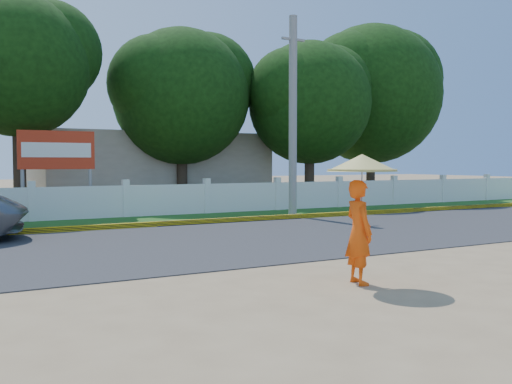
# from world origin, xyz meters

# --- Properties ---
(ground) EXTENTS (120.00, 120.00, 0.00)m
(ground) POSITION_xyz_m (0.00, 0.00, 0.00)
(ground) COLOR #9E8460
(ground) RESTS_ON ground
(road) EXTENTS (60.00, 7.00, 0.02)m
(road) POSITION_xyz_m (0.00, 4.50, 0.01)
(road) COLOR #38383A
(road) RESTS_ON ground
(grass_verge) EXTENTS (60.00, 3.50, 0.03)m
(grass_verge) POSITION_xyz_m (0.00, 9.75, 0.01)
(grass_verge) COLOR #2D601E
(grass_verge) RESTS_ON ground
(curb) EXTENTS (40.00, 0.18, 0.16)m
(curb) POSITION_xyz_m (0.00, 8.05, 0.08)
(curb) COLOR yellow
(curb) RESTS_ON ground
(fence) EXTENTS (40.00, 0.10, 1.10)m
(fence) POSITION_xyz_m (0.00, 11.20, 0.55)
(fence) COLOR silver
(fence) RESTS_ON ground
(building_near) EXTENTS (10.00, 6.00, 3.20)m
(building_near) POSITION_xyz_m (3.00, 18.00, 1.60)
(building_near) COLOR #B7AD99
(building_near) RESTS_ON ground
(utility_pole) EXTENTS (0.28, 0.28, 6.89)m
(utility_pole) POSITION_xyz_m (5.18, 8.80, 3.44)
(utility_pole) COLOR gray
(utility_pole) RESTS_ON ground
(monk_with_parasol) EXTENTS (1.11, 1.11, 2.01)m
(monk_with_parasol) POSITION_xyz_m (0.23, -0.93, 1.31)
(monk_with_parasol) COLOR #F14C0C
(monk_with_parasol) RESTS_ON ground
(billboard) EXTENTS (2.50, 0.13, 2.95)m
(billboard) POSITION_xyz_m (-2.03, 12.30, 2.14)
(billboard) COLOR gray
(billboard) RESTS_ON ground
(tree_row) EXTENTS (28.61, 7.46, 8.77)m
(tree_row) POSITION_xyz_m (3.54, 14.39, 5.08)
(tree_row) COLOR #473828
(tree_row) RESTS_ON ground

